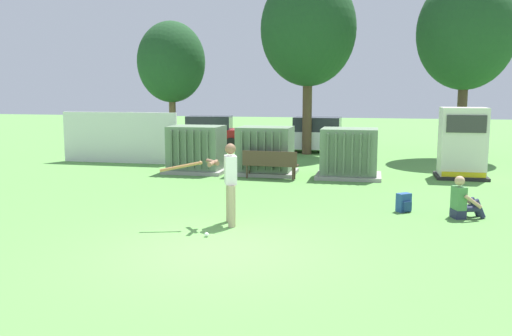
{
  "coord_description": "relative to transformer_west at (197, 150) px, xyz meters",
  "views": [
    {
      "loc": [
        2.63,
        -8.92,
        2.84
      ],
      "look_at": [
        -0.13,
        3.5,
        1.0
      ],
      "focal_mm": 37.64,
      "sensor_mm": 36.0,
      "label": 1
    }
  ],
  "objects": [
    {
      "name": "ground_plane",
      "position": [
        3.46,
        -8.85,
        -0.79
      ],
      "size": [
        96.0,
        96.0,
        0.0
      ],
      "primitive_type": "plane",
      "color": "#5B9947"
    },
    {
      "name": "seated_spectator",
      "position": [
        8.06,
        -5.26,
        -0.41
      ],
      "size": [
        0.79,
        0.64,
        0.96
      ],
      "color": "#282D4C",
      "rests_on": "ground"
    },
    {
      "name": "fence_panel",
      "position": [
        -3.77,
        1.65,
        0.21
      ],
      "size": [
        4.8,
        0.12,
        2.0
      ],
      "primitive_type": "cube",
      "color": "white",
      "rests_on": "ground"
    },
    {
      "name": "park_bench",
      "position": [
        2.81,
        -0.93,
        -0.25
      ],
      "size": [
        1.82,
        0.49,
        0.92
      ],
      "color": "#4C3828",
      "rests_on": "ground"
    },
    {
      "name": "tree_center_left",
      "position": [
        3.1,
        6.18,
        4.68
      ],
      "size": [
        4.17,
        4.17,
        7.97
      ],
      "color": "brown",
      "rests_on": "ground"
    },
    {
      "name": "sports_ball",
      "position": [
        2.92,
        -8.02,
        -0.74
      ],
      "size": [
        0.09,
        0.09,
        0.09
      ],
      "primitive_type": "sphere",
      "color": "white",
      "rests_on": "ground"
    },
    {
      "name": "generator_enclosure",
      "position": [
        8.87,
        0.64,
        0.35
      ],
      "size": [
        1.6,
        1.4,
        2.3
      ],
      "color": "#262626",
      "rests_on": "ground"
    },
    {
      "name": "tree_left",
      "position": [
        -3.31,
        6.24,
        3.35
      ],
      "size": [
        3.16,
        3.16,
        6.04
      ],
      "color": "brown",
      "rests_on": "ground"
    },
    {
      "name": "tree_center_right",
      "position": [
        9.59,
        6.0,
        4.39
      ],
      "size": [
        3.95,
        3.95,
        7.55
      ],
      "color": "#4C3828",
      "rests_on": "ground"
    },
    {
      "name": "batter",
      "position": [
        3.07,
        -6.96,
        0.19
      ],
      "size": [
        1.58,
        0.86,
        1.74
      ],
      "color": "tan",
      "rests_on": "ground"
    },
    {
      "name": "parked_car_left_of_center",
      "position": [
        3.36,
        7.13,
        -0.04
      ],
      "size": [
        4.22,
        1.95,
        1.62
      ],
      "color": "silver",
      "rests_on": "ground"
    },
    {
      "name": "transformer_mid_east",
      "position": [
        5.28,
        -0.07,
        0.0
      ],
      "size": [
        2.1,
        1.7,
        1.62
      ],
      "color": "#9E9B93",
      "rests_on": "ground"
    },
    {
      "name": "parked_car_leftmost",
      "position": [
        -1.92,
        7.24,
        -0.04
      ],
      "size": [
        4.4,
        2.37,
        1.62
      ],
      "color": "maroon",
      "rests_on": "ground"
    },
    {
      "name": "transformer_mid_west",
      "position": [
        2.44,
        0.09,
        0.0
      ],
      "size": [
        2.1,
        1.7,
        1.62
      ],
      "color": "#9E9B93",
      "rests_on": "ground"
    },
    {
      "name": "transformer_west",
      "position": [
        0.0,
        0.0,
        0.0
      ],
      "size": [
        2.1,
        1.7,
        1.62
      ],
      "color": "#9E9B93",
      "rests_on": "ground"
    },
    {
      "name": "backpack",
      "position": [
        6.81,
        -4.89,
        -0.57
      ],
      "size": [
        0.37,
        0.37,
        0.44
      ],
      "color": "#264C8C",
      "rests_on": "ground"
    }
  ]
}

